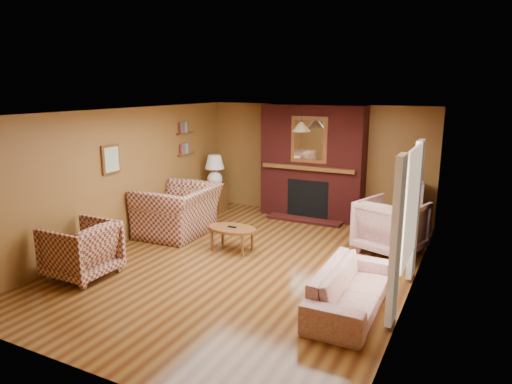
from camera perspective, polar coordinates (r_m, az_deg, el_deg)
The scene contains 20 objects.
floor at distance 7.42m, azimuth -1.18°, elevation -8.85°, with size 6.50×6.50×0.00m, color #4A250F.
ceiling at distance 6.89m, azimuth -1.27°, elevation 9.99°, with size 6.50×6.50×0.00m, color silver.
wall_back at distance 10.00m, azimuth 7.56°, elevation 3.93°, with size 6.50×6.50×0.00m, color brown.
wall_front at distance 4.57m, azimuth -20.87°, elevation -7.95°, with size 6.50×6.50×0.00m, color brown.
wall_left at distance 8.50m, azimuth -16.29°, elevation 1.90°, with size 6.50×6.50×0.00m, color brown.
wall_right at distance 6.32m, azimuth 19.24°, elevation -2.08°, with size 6.50×6.50×0.00m, color brown.
fireplace at distance 9.75m, azimuth 7.04°, elevation 3.61°, with size 2.20×0.82×2.40m.
window_right at distance 6.15m, azimuth 18.49°, elevation -3.13°, with size 0.10×1.85×2.00m.
bookshelf at distance 9.85m, azimuth -8.67°, elevation 6.50°, with size 0.09×0.55×0.71m.
botanical_print at distance 8.21m, azimuth -17.69°, elevation 3.91°, with size 0.05×0.40×0.50m.
pendant_light at distance 9.01m, azimuth 5.69°, elevation 8.12°, with size 0.36×0.36×0.48m.
plaid_loveseat at distance 8.79m, azimuth -9.70°, elevation -2.30°, with size 1.43×1.25×0.93m, color maroon.
plaid_armchair at distance 7.28m, azimuth -21.01°, elevation -6.74°, with size 0.88×0.91×0.83m, color maroon.
floral_sofa at distance 6.03m, azimuth 11.79°, elevation -11.69°, with size 1.88×0.73×0.55m, color beige.
floral_armchair at distance 8.08m, azimuth 16.54°, elevation -4.13°, with size 0.98×1.00×0.91m, color beige.
coffee_table at distance 7.85m, azimuth -3.01°, elevation -4.81°, with size 0.89×0.55×0.44m.
side_table at distance 10.36m, azimuth -5.11°, elevation -0.84°, with size 0.43×0.43×0.57m, color brown.
table_lamp at distance 10.22m, azimuth -5.19°, elevation 2.87°, with size 0.43×0.43×0.71m.
tv_stand at distance 9.30m, azimuth 18.47°, elevation -3.17°, with size 0.51×0.46×0.55m, color black.
crt_tv at distance 9.17m, azimuth 18.69°, elevation -0.18°, with size 0.53×0.53×0.44m.
Camera 1 is at (3.23, -6.08, 2.78)m, focal length 32.00 mm.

